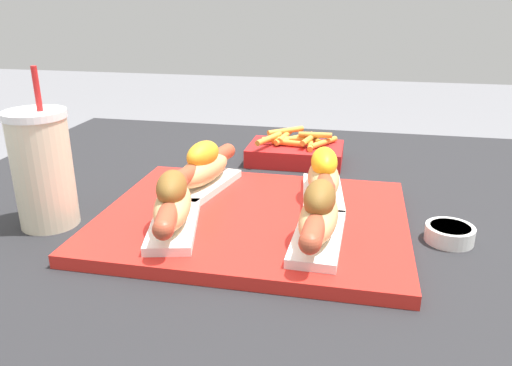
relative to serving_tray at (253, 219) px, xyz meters
name	(u,v)px	position (x,y,z in m)	size (l,w,h in m)	color
serving_tray	(253,219)	(0.00, 0.00, 0.00)	(0.44, 0.35, 0.02)	red
hot_dog_0	(173,204)	(-0.09, -0.07, 0.04)	(0.10, 0.20, 0.08)	white
hot_dog_1	(319,216)	(0.10, -0.07, 0.05)	(0.06, 0.20, 0.08)	white
hot_dog_2	(204,169)	(-0.10, 0.08, 0.04)	(0.09, 0.20, 0.08)	white
hot_dog_3	(323,177)	(0.09, 0.08, 0.04)	(0.08, 0.20, 0.08)	white
sauce_bowl	(450,233)	(0.27, 0.00, 0.00)	(0.07, 0.07, 0.02)	white
drink_cup	(43,169)	(-0.29, -0.06, 0.08)	(0.09, 0.09, 0.23)	beige
fries_basket	(295,152)	(0.02, 0.31, 0.01)	(0.19, 0.13, 0.06)	red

